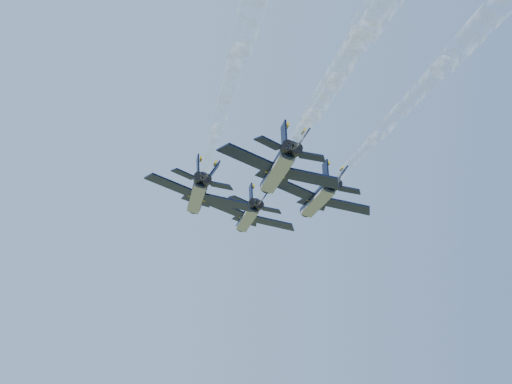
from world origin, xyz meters
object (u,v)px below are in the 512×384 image
object	(u,v)px
jet_left	(198,195)
jet_slot	(277,170)
jet_lead	(248,217)
jet_right	(317,199)

from	to	relation	value
jet_left	jet_slot	distance (m)	16.04
jet_lead	jet_left	bearing A→B (deg)	-122.29
jet_left	jet_right	xyz separation A→B (m)	(15.79, -1.97, 0.00)
jet_left	jet_right	size ratio (longest dim) A/B	1.00
jet_left	jet_slot	size ratio (longest dim) A/B	1.00
jet_right	jet_left	bearing A→B (deg)	179.90
jet_lead	jet_slot	bearing A→B (deg)	-90.79
jet_lead	jet_left	size ratio (longest dim) A/B	1.00
jet_left	jet_lead	bearing A→B (deg)	57.71
jet_slot	jet_right	bearing A→B (deg)	60.34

